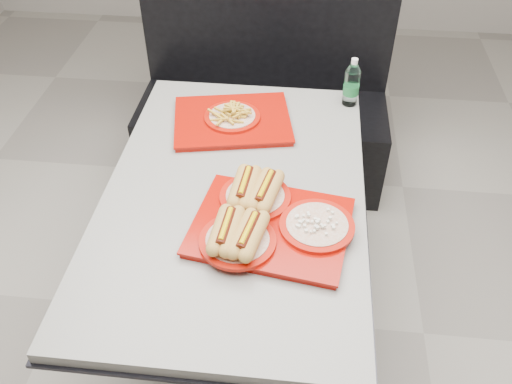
# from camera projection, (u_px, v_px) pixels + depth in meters

# --- Properties ---
(ground) EXTENTS (6.00, 6.00, 0.00)m
(ground) POSITION_uv_depth(u_px,v_px,m) (239.00, 317.00, 2.39)
(ground) COLOR gray
(ground) RESTS_ON ground
(diner_table) EXTENTS (0.92, 1.42, 0.75)m
(diner_table) POSITION_uv_depth(u_px,v_px,m) (236.00, 223.00, 2.00)
(diner_table) COLOR black
(diner_table) RESTS_ON ground
(booth_bench) EXTENTS (1.30, 0.57, 1.35)m
(booth_bench) POSITION_uv_depth(u_px,v_px,m) (264.00, 105.00, 2.93)
(booth_bench) COLOR black
(booth_bench) RESTS_ON ground
(tray_near) EXTENTS (0.54, 0.46, 0.11)m
(tray_near) POSITION_uv_depth(u_px,v_px,m) (265.00, 220.00, 1.72)
(tray_near) COLOR #980C04
(tray_near) RESTS_ON diner_table
(tray_far) EXTENTS (0.52, 0.44, 0.09)m
(tray_far) POSITION_uv_depth(u_px,v_px,m) (232.00, 118.00, 2.17)
(tray_far) COLOR #980C04
(tray_far) RESTS_ON diner_table
(water_bottle) EXTENTS (0.07, 0.07, 0.21)m
(water_bottle) POSITION_uv_depth(u_px,v_px,m) (351.00, 85.00, 2.24)
(water_bottle) COLOR silver
(water_bottle) RESTS_ON diner_table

